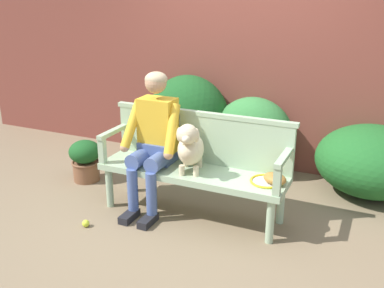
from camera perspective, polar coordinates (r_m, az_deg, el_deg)
The scene contains 15 objects.
ground_plane at distance 4.28m, azimuth 0.00°, elevation -9.01°, with size 40.00×40.00×0.00m, color #7A664C.
brick_garden_fence at distance 5.38m, azimuth 7.21°, elevation 8.15°, with size 8.00×0.30×2.00m, color brown.
hedge_bush_mid_right at distance 4.92m, azimuth 22.34°, elevation -2.02°, with size 1.17×1.13×0.73m, color #1E5B23.
hedge_bush_far_right at distance 5.12m, azimuth 7.88°, elevation 1.12°, with size 0.93×0.66×0.89m, color #337538.
hedge_bush_mid_left at distance 5.35m, azimuth -0.51°, elevation 3.17°, with size 1.02×0.87×1.08m, color #194C1E.
garden_bench at distance 4.11m, azimuth 0.00°, elevation -4.09°, with size 1.77×0.49×0.46m.
bench_backrest at distance 4.18m, azimuth 1.23°, elevation 0.95°, with size 1.81×0.06×0.50m.
bench_armrest_left_end at distance 4.34m, azimuth -10.68°, elevation 0.58°, with size 0.06×0.49×0.28m.
bench_armrest_right_end at distance 3.68m, azimuth 11.49°, elevation -2.94°, with size 0.06×0.49×0.28m.
person_seated at distance 4.14m, azimuth -4.94°, elevation 0.96°, with size 0.56×0.65×1.33m.
dog_on_bench at distance 3.92m, azimuth -0.26°, elevation -0.41°, with size 0.32×0.49×0.50m.
tennis_racket at distance 3.89m, azimuth 9.84°, elevation -4.63°, with size 0.37×0.58×0.03m.
baseball_glove at distance 3.85m, azimuth 10.66°, elevation -4.42°, with size 0.22×0.17×0.09m, color #9E6B2D.
tennis_ball at distance 4.17m, azimuth -13.57°, elevation -9.95°, with size 0.07×0.07×0.07m, color #CCDB33.
potted_plant at distance 5.04m, azimuth -13.62°, elevation -1.90°, with size 0.35×0.35×0.47m.
Camera 1 is at (1.56, -3.43, 2.04)m, focal length 41.26 mm.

